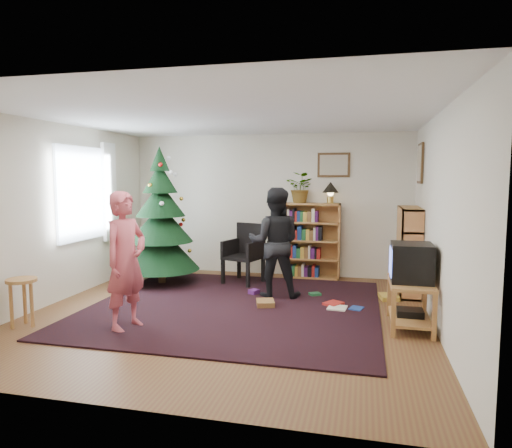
% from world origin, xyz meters
% --- Properties ---
extents(floor, '(5.00, 5.00, 0.00)m').
position_xyz_m(floor, '(0.00, 0.00, 0.00)').
color(floor, brown).
rests_on(floor, ground).
extents(ceiling, '(5.00, 5.00, 0.00)m').
position_xyz_m(ceiling, '(0.00, 0.00, 2.50)').
color(ceiling, white).
rests_on(ceiling, wall_back).
extents(wall_back, '(5.00, 0.02, 2.50)m').
position_xyz_m(wall_back, '(0.00, 2.50, 1.25)').
color(wall_back, silver).
rests_on(wall_back, floor).
extents(wall_front, '(5.00, 0.02, 2.50)m').
position_xyz_m(wall_front, '(0.00, -2.50, 1.25)').
color(wall_front, silver).
rests_on(wall_front, floor).
extents(wall_left, '(0.02, 5.00, 2.50)m').
position_xyz_m(wall_left, '(-2.50, 0.00, 1.25)').
color(wall_left, silver).
rests_on(wall_left, floor).
extents(wall_right, '(0.02, 5.00, 2.50)m').
position_xyz_m(wall_right, '(2.50, 0.00, 1.25)').
color(wall_right, silver).
rests_on(wall_right, floor).
extents(rug, '(3.80, 3.60, 0.02)m').
position_xyz_m(rug, '(0.00, 0.30, 0.01)').
color(rug, black).
rests_on(rug, floor).
extents(window_pane, '(0.04, 1.20, 1.40)m').
position_xyz_m(window_pane, '(-2.47, 0.60, 1.50)').
color(window_pane, silver).
rests_on(window_pane, wall_left).
extents(curtain, '(0.06, 0.35, 1.60)m').
position_xyz_m(curtain, '(-2.43, 1.30, 1.50)').
color(curtain, white).
rests_on(curtain, wall_left).
extents(picture_back, '(0.55, 0.03, 0.42)m').
position_xyz_m(picture_back, '(1.15, 2.48, 1.95)').
color(picture_back, '#4C3319').
rests_on(picture_back, wall_back).
extents(picture_right, '(0.03, 0.50, 0.60)m').
position_xyz_m(picture_right, '(2.48, 1.75, 1.95)').
color(picture_right, '#4C3319').
rests_on(picture_right, wall_right).
extents(christmas_tree, '(1.23, 1.23, 2.24)m').
position_xyz_m(christmas_tree, '(-1.53, 1.33, 0.93)').
color(christmas_tree, '#3F2816').
rests_on(christmas_tree, rug).
extents(bookshelf_back, '(0.95, 0.30, 1.30)m').
position_xyz_m(bookshelf_back, '(0.81, 2.34, 0.66)').
color(bookshelf_back, '#B97442').
rests_on(bookshelf_back, floor).
extents(bookshelf_right, '(0.30, 0.95, 1.30)m').
position_xyz_m(bookshelf_right, '(2.34, 1.62, 0.66)').
color(bookshelf_right, '#B97442').
rests_on(bookshelf_right, floor).
extents(tv_stand, '(0.48, 0.87, 0.55)m').
position_xyz_m(tv_stand, '(2.22, -0.02, 0.32)').
color(tv_stand, '#B97442').
rests_on(tv_stand, floor).
extents(crt_tv, '(0.47, 0.50, 0.44)m').
position_xyz_m(crt_tv, '(2.22, -0.02, 0.77)').
color(crt_tv, black).
rests_on(crt_tv, tv_stand).
extents(armchair, '(0.67, 0.68, 0.98)m').
position_xyz_m(armchair, '(-0.23, 1.73, 0.53)').
color(armchair, black).
rests_on(armchair, rug).
extents(stool, '(0.34, 0.34, 0.57)m').
position_xyz_m(stool, '(-2.20, -1.04, 0.44)').
color(stool, '#B97442').
rests_on(stool, floor).
extents(person_standing, '(0.53, 0.66, 1.59)m').
position_xyz_m(person_standing, '(-0.97, -0.83, 0.80)').
color(person_standing, '#C04C58').
rests_on(person_standing, rug).
extents(person_by_chair, '(0.84, 0.69, 1.60)m').
position_xyz_m(person_by_chair, '(0.42, 0.95, 0.80)').
color(person_by_chair, black).
rests_on(person_by_chair, rug).
extents(potted_plant, '(0.59, 0.55, 0.52)m').
position_xyz_m(potted_plant, '(0.61, 2.34, 1.56)').
color(potted_plant, gray).
rests_on(potted_plant, bookshelf_back).
extents(table_lamp, '(0.27, 0.27, 0.37)m').
position_xyz_m(table_lamp, '(1.11, 2.34, 1.55)').
color(table_lamp, '#A57F33').
rests_on(table_lamp, bookshelf_back).
extents(floor_clutter, '(2.14, 0.98, 0.08)m').
position_xyz_m(floor_clutter, '(1.12, 0.76, 0.04)').
color(floor_clutter, '#A51E19').
rests_on(floor_clutter, rug).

